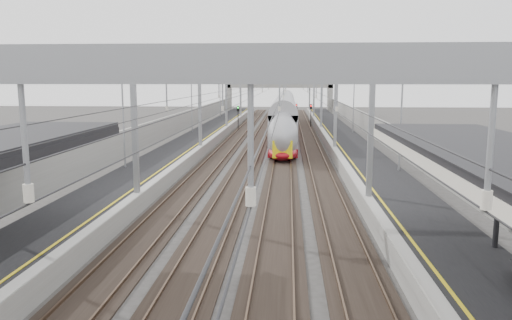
# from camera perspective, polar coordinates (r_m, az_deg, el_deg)

# --- Properties ---
(platform_left) EXTENTS (4.00, 120.00, 1.00)m
(platform_left) POSITION_cam_1_polar(r_m,az_deg,el_deg) (50.77, -7.65, 1.54)
(platform_left) COLOR black
(platform_left) RESTS_ON ground
(platform_right) EXTENTS (4.00, 120.00, 1.00)m
(platform_right) POSITION_cam_1_polar(r_m,az_deg,el_deg) (50.14, 10.59, 1.37)
(platform_right) COLOR black
(platform_right) RESTS_ON ground
(tracks) EXTENTS (11.40, 140.00, 0.20)m
(tracks) POSITION_cam_1_polar(r_m,az_deg,el_deg) (49.88, 1.41, 0.96)
(tracks) COLOR black
(tracks) RESTS_ON ground
(overhead_line) EXTENTS (13.00, 140.00, 6.60)m
(overhead_line) POSITION_cam_1_polar(r_m,az_deg,el_deg) (55.99, 1.71, 8.12)
(overhead_line) COLOR gray
(overhead_line) RESTS_ON platform_left
(overbridge) EXTENTS (22.00, 2.20, 6.90)m
(overbridge) POSITION_cam_1_polar(r_m,az_deg,el_deg) (104.37, 2.66, 8.13)
(overbridge) COLOR gray
(overbridge) RESTS_ON ground
(wall_left) EXTENTS (0.30, 120.00, 3.20)m
(wall_left) POSITION_cam_1_polar(r_m,az_deg,el_deg) (51.37, -11.18, 2.77)
(wall_left) COLOR gray
(wall_left) RESTS_ON ground
(wall_right) EXTENTS (0.30, 120.00, 3.20)m
(wall_right) POSITION_cam_1_polar(r_m,az_deg,el_deg) (50.49, 14.23, 2.56)
(wall_right) COLOR gray
(wall_right) RESTS_ON ground
(train) EXTENTS (2.71, 49.39, 4.29)m
(train) POSITION_cam_1_polar(r_m,az_deg,el_deg) (65.12, 3.30, 4.69)
(train) COLOR maroon
(train) RESTS_ON ground
(signal_green) EXTENTS (0.32, 0.32, 3.48)m
(signal_green) POSITION_cam_1_polar(r_m,az_deg,el_deg) (71.44, -2.06, 5.35)
(signal_green) COLOR black
(signal_green) RESTS_ON ground
(signal_red_near) EXTENTS (0.32, 0.32, 3.48)m
(signal_red_near) POSITION_cam_1_polar(r_m,az_deg,el_deg) (77.92, 4.63, 5.64)
(signal_red_near) COLOR black
(signal_red_near) RESTS_ON ground
(signal_red_far) EXTENTS (0.32, 0.32, 3.48)m
(signal_red_far) POSITION_cam_1_polar(r_m,az_deg,el_deg) (76.78, 6.30, 5.56)
(signal_red_far) COLOR black
(signal_red_far) RESTS_ON ground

